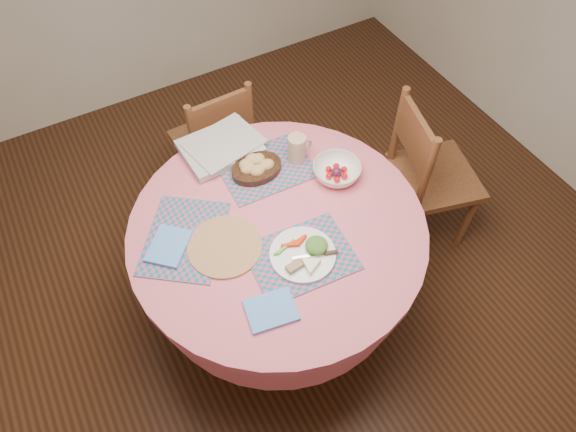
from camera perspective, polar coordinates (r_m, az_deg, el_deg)
name	(u,v)px	position (r m, az deg, el deg)	size (l,w,h in m)	color
ground	(280,308)	(2.75, -0.92, -10.19)	(4.00, 4.00, 0.00)	#331C0F
room_envelope	(271,9)	(1.45, -1.87, 22.00)	(4.01, 4.01, 2.71)	silver
dining_table	(278,251)	(2.27, -1.10, -3.89)	(1.24, 1.24, 0.75)	#DB6678
chair_right	(427,173)	(2.75, 15.23, 4.64)	(0.50, 0.51, 0.92)	brown
chair_back	(216,141)	(2.89, -7.99, 8.27)	(0.41, 0.39, 0.86)	brown
placemat_front	(301,257)	(2.02, 1.49, -4.58)	(0.40, 0.30, 0.01)	#147175
placemat_left	(185,238)	(2.11, -11.42, -2.40)	(0.40, 0.30, 0.01)	#147175
placemat_back	(267,168)	(2.31, -2.40, 5.34)	(0.40, 0.30, 0.01)	#147175
wicker_trivet	(225,246)	(2.06, -7.03, -3.38)	(0.30, 0.30, 0.01)	olive
napkin_near	(271,310)	(1.90, -1.89, -10.41)	(0.18, 0.14, 0.01)	#5B94EC
napkin_far	(169,246)	(2.09, -13.12, -3.27)	(0.18, 0.14, 0.01)	#5B94EC
dinner_plate	(305,253)	(2.01, 1.91, -4.18)	(0.26, 0.26, 0.05)	white
bread_bowl	(256,166)	(2.27, -3.61, 5.54)	(0.23, 0.23, 0.08)	black
latte_mug	(297,148)	(2.30, 1.04, 7.53)	(0.12, 0.08, 0.13)	tan
fruit_bowl	(337,171)	(2.26, 5.43, 4.98)	(0.23, 0.23, 0.07)	white
newspaper_stack	(221,147)	(2.38, -7.47, 7.64)	(0.38, 0.31, 0.04)	silver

